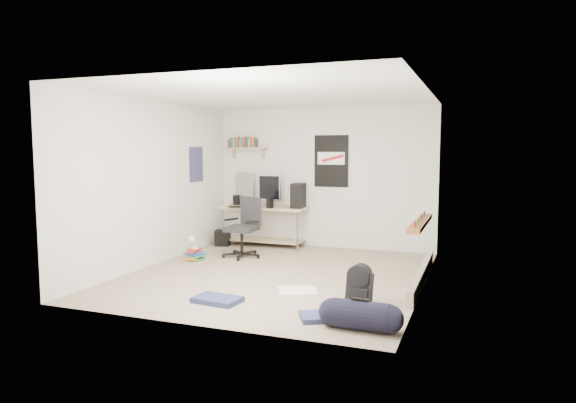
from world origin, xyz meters
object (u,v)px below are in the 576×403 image
(desk, at_px, (265,226))
(duffel_bag, at_px, (360,316))
(office_chair, at_px, (242,227))
(backpack, at_px, (359,289))
(book_stack, at_px, (194,252))

(desk, xyz_separation_m, duffel_bag, (2.61, -3.79, -0.22))
(office_chair, bearing_deg, backpack, -17.34)
(office_chair, distance_m, duffel_bag, 3.73)
(desk, height_order, backpack, desk)
(office_chair, relative_size, book_stack, 2.10)
(book_stack, bearing_deg, duffel_bag, -34.35)
(desk, distance_m, book_stack, 1.75)
(desk, height_order, duffel_bag, desk)
(office_chair, xyz_separation_m, backpack, (2.39, -1.93, -0.29))
(desk, relative_size, backpack, 4.36)
(desk, xyz_separation_m, office_chair, (0.05, -1.11, 0.12))
(backpack, bearing_deg, office_chair, 147.33)
(desk, relative_size, duffel_bag, 2.77)
(desk, height_order, book_stack, desk)
(book_stack, bearing_deg, backpack, -25.16)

